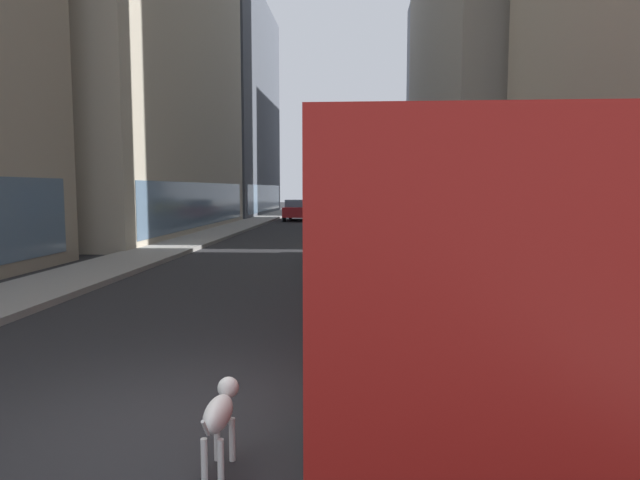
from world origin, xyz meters
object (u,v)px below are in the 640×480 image
at_px(car_red_coupe, 297,210).
at_px(car_yellow_taxi, 367,207).
at_px(dalmatian_dog, 220,412).
at_px(traffic_light_near, 566,191).
at_px(box_truck, 375,205).
at_px(car_silver_sedan, 337,236).
at_px(transit_bus, 410,229).

bearing_deg(car_red_coupe, car_yellow_taxi, 55.75).
bearing_deg(dalmatian_dog, traffic_light_near, 40.31).
xyz_separation_m(car_red_coupe, box_truck, (5.60, -15.06, 0.84)).
bearing_deg(car_silver_sedan, car_red_coupe, 99.61).
distance_m(car_red_coupe, box_truck, 16.09).
bearing_deg(car_silver_sedan, traffic_light_near, -71.32).
distance_m(car_yellow_taxi, car_silver_sedan, 31.89).
relative_size(dalmatian_dog, traffic_light_near, 0.28).
relative_size(car_yellow_taxi, traffic_light_near, 1.33).
relative_size(transit_bus, car_red_coupe, 2.47).
bearing_deg(car_silver_sedan, transit_bus, -80.55).
relative_size(car_red_coupe, box_truck, 0.62).
bearing_deg(car_red_coupe, traffic_light_near, -77.44).
height_order(car_red_coupe, car_yellow_taxi, same).
xyz_separation_m(transit_bus, car_yellow_taxi, (0.00, 41.46, -0.95)).
height_order(car_silver_sedan, dalmatian_dog, car_silver_sedan).
relative_size(box_truck, dalmatian_dog, 7.79).
bearing_deg(transit_bus, car_yellow_taxi, 90.00).
distance_m(car_yellow_taxi, traffic_light_near, 42.87).
distance_m(transit_bus, car_silver_sedan, 9.79).
xyz_separation_m(dalmatian_dog, traffic_light_near, (4.20, 3.56, 1.92)).
bearing_deg(transit_bus, box_truck, 90.00).
distance_m(transit_bus, dalmatian_dog, 5.47).
height_order(car_red_coupe, car_silver_sedan, same).
height_order(car_red_coupe, traffic_light_near, traffic_light_near).
bearing_deg(car_red_coupe, car_silver_sedan, -80.39).
bearing_deg(transit_bus, dalmatian_dog, -113.21).
height_order(box_truck, dalmatian_dog, box_truck).
xyz_separation_m(transit_bus, traffic_light_near, (2.10, -1.33, 0.66)).
bearing_deg(car_red_coupe, dalmatian_dog, -84.75).
xyz_separation_m(car_yellow_taxi, dalmatian_dog, (-2.10, -46.35, -0.31)).
bearing_deg(dalmatian_dog, transit_bus, 66.79).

